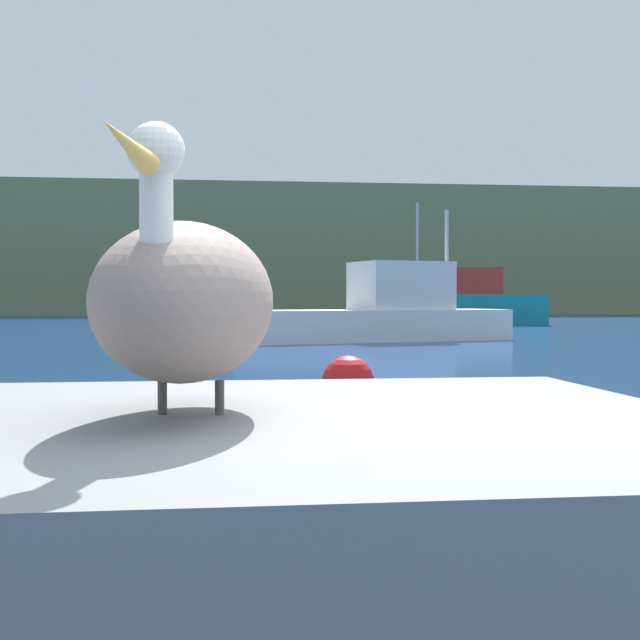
# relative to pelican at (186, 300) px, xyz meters

# --- Properties ---
(hillside_backdrop) EXTENTS (140.00, 14.35, 9.44)m
(hillside_backdrop) POSITION_rel_pelican_xyz_m (0.97, 67.99, 3.46)
(hillside_backdrop) COLOR #6B7A51
(hillside_backdrop) RESTS_ON ground
(pier_dock) EXTENTS (3.30, 2.47, 0.89)m
(pier_dock) POSITION_rel_pelican_xyz_m (0.00, 0.01, -0.81)
(pier_dock) COLOR gray
(pier_dock) RESTS_ON ground
(pelican) EXTENTS (0.72, 1.46, 0.84)m
(pelican) POSITION_rel_pelican_xyz_m (0.00, 0.00, 0.00)
(pelican) COLOR gray
(pelican) RESTS_ON pier_dock
(fishing_boat_white) EXTENTS (8.28, 4.31, 3.89)m
(fishing_boat_white) POSITION_rel_pelican_xyz_m (5.26, 23.14, -0.45)
(fishing_boat_white) COLOR white
(fishing_boat_white) RESTS_ON ground
(fishing_boat_teal) EXTENTS (7.67, 3.98, 5.68)m
(fishing_boat_teal) POSITION_rel_pelican_xyz_m (12.14, 37.87, -0.29)
(fishing_boat_teal) COLOR teal
(fishing_boat_teal) RESTS_ON ground
(mooring_buoy) EXTENTS (0.60, 0.60, 0.60)m
(mooring_buoy) POSITION_rel_pelican_xyz_m (1.68, 7.31, -0.96)
(mooring_buoy) COLOR red
(mooring_buoy) RESTS_ON ground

